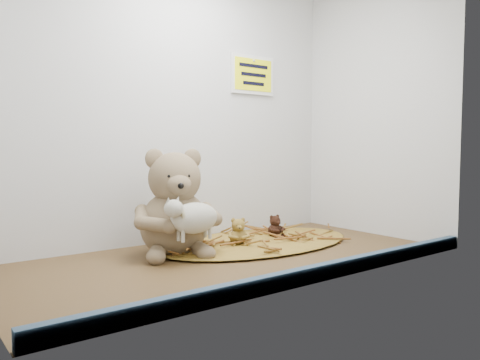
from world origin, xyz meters
TOP-DOWN VIEW (x-y plane):
  - alcove_shell at (0.00, 9.00)cm, footprint 120.40×60.20cm
  - front_rail at (0.00, -28.80)cm, footprint 119.28×2.20cm
  - straw_bed at (17.14, 10.66)cm, footprint 66.80×38.78cm
  - main_teddy at (-9.97, 13.73)cm, footprint 30.55×31.37cm
  - toy_lamb at (-9.97, 3.20)cm, footprint 17.57×10.72cm
  - mini_teddy_tan at (8.72, 9.18)cm, footprint 8.97×9.12cm
  - mini_teddy_brown at (25.56, 12.13)cm, footprint 5.83×6.14cm
  - wall_sign at (30.00, 29.40)cm, footprint 16.00×1.20cm

SIDE VIEW (x-z plane):
  - straw_bed at x=17.14cm, z-range 0.00..1.29cm
  - front_rail at x=0.00cm, z-range 0.00..3.60cm
  - mini_teddy_brown at x=25.56cm, z-range 1.29..8.40cm
  - mini_teddy_tan at x=8.72cm, z-range 1.29..9.34cm
  - toy_lamb at x=-9.97cm, z-range 5.66..17.02cm
  - main_teddy at x=-9.97cm, z-range 0.00..29.39cm
  - alcove_shell at x=0.00cm, z-range -0.20..90.20cm
  - wall_sign at x=30.00cm, z-range 49.50..60.50cm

